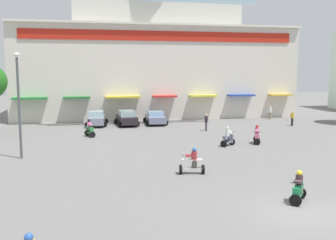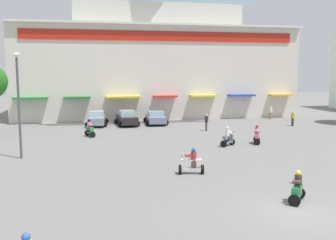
{
  "view_description": "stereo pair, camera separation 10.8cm",
  "coord_description": "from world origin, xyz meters",
  "views": [
    {
      "loc": [
        -8.48,
        -13.92,
        5.84
      ],
      "look_at": [
        -2.0,
        17.34,
        1.68
      ],
      "focal_mm": 41.29,
      "sensor_mm": 36.0,
      "label": 1
    },
    {
      "loc": [
        -8.37,
        -13.95,
        5.84
      ],
      "look_at": [
        -2.0,
        17.34,
        1.68
      ],
      "focal_mm": 41.29,
      "sensor_mm": 36.0,
      "label": 2
    }
  ],
  "objects": [
    {
      "name": "pedestrian_2",
      "position": [
        12.43,
        22.74,
        0.88
      ],
      "size": [
        0.44,
        0.44,
        1.55
      ],
      "color": "#232228",
      "rests_on": "ground"
    },
    {
      "name": "parked_car_0",
      "position": [
        -7.67,
        26.95,
        0.79
      ],
      "size": [
        2.5,
        4.25,
        1.58
      ],
      "color": "gray",
      "rests_on": "ground"
    },
    {
      "name": "parked_car_1",
      "position": [
        -4.57,
        26.55,
        0.79
      ],
      "size": [
        2.53,
        4.13,
        1.59
      ],
      "color": "black",
      "rests_on": "ground"
    },
    {
      "name": "streetlamp_near",
      "position": [
        -12.92,
        12.63,
        4.05
      ],
      "size": [
        0.4,
        0.4,
        6.95
      ],
      "color": "#474C51",
      "rests_on": "ground"
    },
    {
      "name": "pedestrian_1",
      "position": [
        2.56,
        21.27,
        0.96
      ],
      "size": [
        0.32,
        0.32,
        1.65
      ],
      "color": "#4B3A43",
      "rests_on": "ground"
    },
    {
      "name": "scooter_rider_3",
      "position": [
        0.54,
        1.11,
        0.59
      ],
      "size": [
        1.24,
        1.32,
        1.44
      ],
      "color": "black",
      "rests_on": "ground"
    },
    {
      "name": "scooter_rider_5",
      "position": [
        -8.43,
        20.27,
        0.65
      ],
      "size": [
        0.96,
        1.42,
        1.54
      ],
      "color": "black",
      "rests_on": "ground"
    },
    {
      "name": "pedestrian_0",
      "position": [
        12.62,
        28.18,
        0.91
      ],
      "size": [
        0.45,
        0.45,
        1.61
      ],
      "color": "olive",
      "rests_on": "ground"
    },
    {
      "name": "scooter_rider_4",
      "position": [
        4.6,
        14.31,
        0.62
      ],
      "size": [
        1.04,
        1.54,
        1.5
      ],
      "color": "black",
      "rests_on": "ground"
    },
    {
      "name": "colonial_building",
      "position": [
        -0.0,
        36.85,
        9.41
      ],
      "size": [
        34.03,
        18.79,
        22.14
      ],
      "color": "beige",
      "rests_on": "ground"
    },
    {
      "name": "ground_plane",
      "position": [
        0.0,
        13.0,
        0.0
      ],
      "size": [
        128.0,
        128.0,
        0.0
      ],
      "primitive_type": "plane",
      "color": "slate"
    },
    {
      "name": "scooter_rider_2",
      "position": [
        1.97,
        13.79,
        0.65
      ],
      "size": [
        1.38,
        1.24,
        1.57
      ],
      "color": "black",
      "rests_on": "ground"
    },
    {
      "name": "parked_car_2",
      "position": [
        -1.42,
        26.94,
        0.72
      ],
      "size": [
        2.57,
        4.47,
        1.42
      ],
      "color": "slate",
      "rests_on": "ground"
    },
    {
      "name": "scooter_rider_0",
      "position": [
        -2.82,
        6.6,
        0.63
      ],
      "size": [
        1.48,
        0.76,
        1.52
      ],
      "color": "black",
      "rests_on": "ground"
    }
  ]
}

